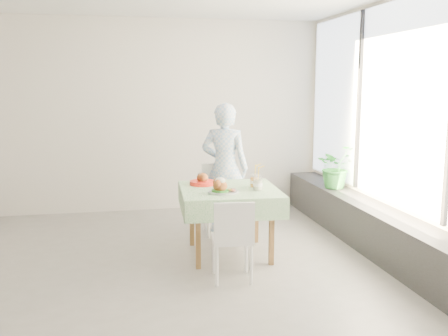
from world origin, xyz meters
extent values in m
plane|color=slate|center=(0.00, 0.00, 0.00)|extent=(6.00, 6.00, 0.00)
cube|color=beige|center=(0.00, 2.50, 1.40)|extent=(6.00, 0.02, 2.80)
cube|color=beige|center=(0.00, -2.50, 1.40)|extent=(6.00, 0.02, 2.80)
cube|color=beige|center=(3.00, 0.00, 1.40)|extent=(0.02, 5.00, 2.80)
cube|color=#D1E0F9|center=(2.97, 0.00, 1.65)|extent=(0.01, 4.80, 2.18)
cube|color=black|center=(2.80, 0.00, 0.25)|extent=(0.40, 4.80, 0.50)
cube|color=brown|center=(1.18, 0.28, 0.71)|extent=(0.95, 0.95, 0.04)
cube|color=white|center=(1.18, 0.28, 0.74)|extent=(1.09, 1.09, 0.01)
cube|color=white|center=(1.23, 1.09, 0.44)|extent=(0.42, 0.42, 0.04)
cube|color=white|center=(1.24, 1.28, 0.66)|extent=(0.41, 0.05, 0.41)
cube|color=white|center=(1.05, -0.41, 0.40)|extent=(0.41, 0.41, 0.04)
cube|color=white|center=(1.04, -0.58, 0.61)|extent=(0.38, 0.07, 0.37)
imported|color=#96C2F0|center=(1.30, 1.16, 0.82)|extent=(0.71, 0.61, 1.64)
cylinder|color=white|center=(1.07, 0.07, 0.75)|extent=(0.32, 0.32, 0.02)
cylinder|color=#165515|center=(1.03, 0.07, 0.77)|extent=(0.18, 0.18, 0.02)
ellipsoid|color=brown|center=(1.03, 0.07, 0.82)|extent=(0.15, 0.14, 0.12)
ellipsoid|color=white|center=(1.03, 0.07, 0.87)|extent=(0.11, 0.10, 0.08)
cylinder|color=#A1280F|center=(1.17, 0.06, 0.78)|extent=(0.05, 0.05, 0.03)
cylinder|color=white|center=(1.46, 0.30, 0.81)|extent=(0.10, 0.10, 0.14)
cylinder|color=orange|center=(1.46, 0.30, 0.80)|extent=(0.09, 0.09, 0.10)
cylinder|color=white|center=(1.46, 0.30, 0.89)|extent=(0.10, 0.10, 0.01)
cylinder|color=yellow|center=(1.47, 0.30, 0.94)|extent=(0.01, 0.04, 0.20)
cylinder|color=white|center=(1.45, 0.15, 0.81)|extent=(0.10, 0.10, 0.14)
cylinder|color=#EFEFC8|center=(1.45, 0.15, 0.80)|extent=(0.09, 0.09, 0.10)
cylinder|color=white|center=(1.45, 0.15, 0.89)|extent=(0.11, 0.11, 0.01)
cylinder|color=yellow|center=(1.46, 0.15, 0.94)|extent=(0.01, 0.04, 0.20)
cylinder|color=red|center=(0.92, 0.54, 0.76)|extent=(0.28, 0.28, 0.04)
cylinder|color=white|center=(0.92, 0.54, 0.78)|extent=(0.24, 0.24, 0.02)
ellipsoid|color=brown|center=(0.92, 0.54, 0.82)|extent=(0.13, 0.12, 0.11)
imported|color=#2C802A|center=(2.80, 1.19, 0.79)|extent=(0.64, 0.60, 0.58)
camera|label=1|loc=(0.07, -4.87, 1.85)|focal=40.00mm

